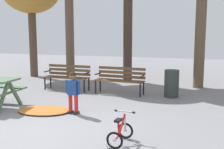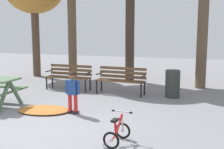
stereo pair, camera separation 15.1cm
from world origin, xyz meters
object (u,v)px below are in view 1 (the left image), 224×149
Objects in this scene: park_bench_far_left at (68,75)px; trash_bin at (172,84)px; park_bench_left at (120,78)px; kids_bicycle at (120,133)px; child_standing at (73,89)px.

trash_bin is (3.52, 0.04, -0.09)m from park_bench_far_left.
park_bench_left reaches higher than kids_bicycle.
park_bench_left reaches higher than trash_bin.
park_bench_far_left is 1.57× the size of child_standing.
park_bench_left is at bearing 107.80° from kids_bicycle.
park_bench_left is 1.62m from trash_bin.
trash_bin is at bearing 84.94° from kids_bicycle.
park_bench_left is at bearing -0.85° from park_bench_far_left.
kids_bicycle is at bearing -51.39° from park_bench_far_left.
park_bench_far_left is 1.90m from park_bench_left.
kids_bicycle is (1.63, -1.40, -0.40)m from child_standing.
park_bench_far_left is 1.93× the size of trash_bin.
child_standing is 1.23× the size of trash_bin.
child_standing reaches higher than trash_bin.
child_standing is at bearing 139.41° from kids_bicycle.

